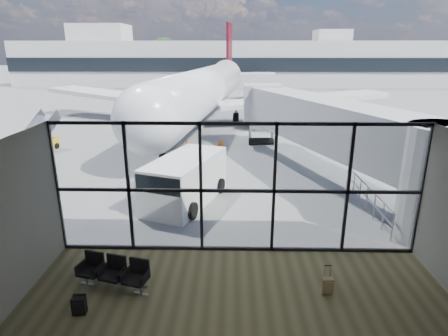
{
  "coord_description": "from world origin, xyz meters",
  "views": [
    {
      "loc": [
        -0.17,
        -11.5,
        6.65
      ],
      "look_at": [
        -0.51,
        3.0,
        2.03
      ],
      "focal_mm": 30.0,
      "sensor_mm": 36.0,
      "label": 1
    }
  ],
  "objects_px": {
    "belt_loader": "(140,135)",
    "mobile_stairs": "(39,144)",
    "seating_row": "(114,271)",
    "airliner": "(207,89)",
    "suitcase": "(327,286)",
    "backpack": "(79,305)",
    "service_van": "(184,180)"
  },
  "relations": [
    {
      "from": "backpack",
      "to": "belt_loader",
      "type": "xyz_separation_m",
      "value": [
        -2.84,
        18.66,
        0.36
      ]
    },
    {
      "from": "seating_row",
      "to": "airliner",
      "type": "height_order",
      "value": "airliner"
    },
    {
      "from": "seating_row",
      "to": "belt_loader",
      "type": "height_order",
      "value": "belt_loader"
    },
    {
      "from": "seating_row",
      "to": "airliner",
      "type": "xyz_separation_m",
      "value": [
        0.91,
        26.88,
        2.5
      ]
    },
    {
      "from": "airliner",
      "to": "mobile_stairs",
      "type": "relative_size",
      "value": 12.1
    },
    {
      "from": "suitcase",
      "to": "airliner",
      "type": "relative_size",
      "value": 0.02
    },
    {
      "from": "suitcase",
      "to": "mobile_stairs",
      "type": "distance_m",
      "value": 22.06
    },
    {
      "from": "airliner",
      "to": "seating_row",
      "type": "bearing_deg",
      "value": -85.28
    },
    {
      "from": "suitcase",
      "to": "belt_loader",
      "type": "bearing_deg",
      "value": 114.74
    },
    {
      "from": "airliner",
      "to": "service_van",
      "type": "distance_m",
      "value": 20.66
    },
    {
      "from": "backpack",
      "to": "suitcase",
      "type": "xyz_separation_m",
      "value": [
        6.71,
        1.01,
        0.01
      ]
    },
    {
      "from": "airliner",
      "to": "belt_loader",
      "type": "xyz_separation_m",
      "value": [
        -4.35,
        -9.42,
        -2.42
      ]
    },
    {
      "from": "seating_row",
      "to": "backpack",
      "type": "bearing_deg",
      "value": -102.22
    },
    {
      "from": "backpack",
      "to": "service_van",
      "type": "height_order",
      "value": "service_van"
    },
    {
      "from": "seating_row",
      "to": "backpack",
      "type": "xyz_separation_m",
      "value": [
        -0.6,
        -1.2,
        -0.28
      ]
    },
    {
      "from": "suitcase",
      "to": "airliner",
      "type": "xyz_separation_m",
      "value": [
        -5.2,
        27.07,
        2.78
      ]
    },
    {
      "from": "seating_row",
      "to": "suitcase",
      "type": "bearing_deg",
      "value": 12.46
    },
    {
      "from": "service_van",
      "to": "belt_loader",
      "type": "distance_m",
      "value": 12.09
    },
    {
      "from": "suitcase",
      "to": "airliner",
      "type": "height_order",
      "value": "airliner"
    },
    {
      "from": "seating_row",
      "to": "service_van",
      "type": "distance_m",
      "value": 6.47
    },
    {
      "from": "backpack",
      "to": "mobile_stairs",
      "type": "relative_size",
      "value": 0.16
    },
    {
      "from": "backpack",
      "to": "belt_loader",
      "type": "relative_size",
      "value": 0.13
    },
    {
      "from": "service_van",
      "to": "belt_loader",
      "type": "xyz_separation_m",
      "value": [
        -4.68,
        11.14,
        -0.46
      ]
    },
    {
      "from": "belt_loader",
      "to": "mobile_stairs",
      "type": "relative_size",
      "value": 1.3
    },
    {
      "from": "mobile_stairs",
      "to": "seating_row",
      "type": "bearing_deg",
      "value": -44.85
    },
    {
      "from": "seating_row",
      "to": "service_van",
      "type": "xyz_separation_m",
      "value": [
        1.25,
        6.32,
        0.54
      ]
    },
    {
      "from": "seating_row",
      "to": "mobile_stairs",
      "type": "distance_m",
      "value": 18.0
    },
    {
      "from": "service_van",
      "to": "mobile_stairs",
      "type": "relative_size",
      "value": 1.63
    },
    {
      "from": "suitcase",
      "to": "mobile_stairs",
      "type": "relative_size",
      "value": 0.27
    },
    {
      "from": "airliner",
      "to": "service_van",
      "type": "bearing_deg",
      "value": -82.41
    },
    {
      "from": "suitcase",
      "to": "airliner",
      "type": "bearing_deg",
      "value": 97.2
    },
    {
      "from": "backpack",
      "to": "suitcase",
      "type": "relative_size",
      "value": 0.61
    }
  ]
}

